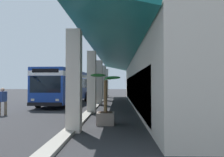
{
  "coord_description": "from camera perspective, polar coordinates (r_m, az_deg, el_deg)",
  "views": [
    {
      "loc": [
        23.16,
        4.65,
        1.87
      ],
      "look_at": [
        4.39,
        4.1,
        2.33
      ],
      "focal_mm": 36.14,
      "sensor_mm": 36.0,
      "label": 1
    }
  ],
  "objects": [
    {
      "name": "ground",
      "position": [
        23.47,
        9.92,
        -5.96
      ],
      "size": [
        120.0,
        120.0,
        0.0
      ],
      "primitive_type": "plane",
      "color": "#2D2D30"
    },
    {
      "name": "curb_strip",
      "position": [
        20.44,
        -3.69,
        -6.49
      ],
      "size": [
        34.5,
        0.5,
        0.12
      ],
      "primitive_type": "cube",
      "color": "#9E998E",
      "rests_on": "ground"
    },
    {
      "name": "plaza_building",
      "position": [
        21.79,
        22.5,
        4.14
      ],
      "size": [
        29.05,
        16.58,
        7.86
      ],
      "color": "beige",
      "rests_on": "ground"
    },
    {
      "name": "transit_bus",
      "position": [
        21.88,
        -11.34,
        -1.43
      ],
      "size": [
        11.32,
        3.17,
        3.34
      ],
      "color": "#193D9E",
      "rests_on": "ground"
    },
    {
      "name": "pedestrian",
      "position": [
        14.97,
        -25.95,
        -4.91
      ],
      "size": [
        0.64,
        0.48,
        1.64
      ],
      "color": "#726651",
      "rests_on": "ground"
    },
    {
      "name": "potted_palm",
      "position": [
        10.49,
        -1.62,
        -8.46
      ],
      "size": [
        1.71,
        1.42,
        2.37
      ],
      "color": "gray",
      "rests_on": "ground"
    }
  ]
}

